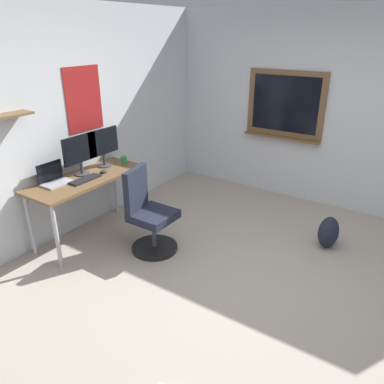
{
  "coord_description": "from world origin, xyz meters",
  "views": [
    {
      "loc": [
        -2.68,
        -1.11,
        2.29
      ],
      "look_at": [
        0.07,
        0.73,
        0.85
      ],
      "focal_mm": 34.93,
      "sensor_mm": 36.0,
      "label": 1
    }
  ],
  "objects_px": {
    "backpack": "(328,232)",
    "keyboard": "(85,179)",
    "desk": "(87,184)",
    "computer_mouse": "(104,171)",
    "monitor_primary": "(80,152)",
    "laptop": "(54,179)",
    "coffee_mug": "(124,159)",
    "office_chair": "(148,216)",
    "monitor_secondary": "(103,145)"
  },
  "relations": [
    {
      "from": "desk",
      "to": "keyboard",
      "type": "xyz_separation_m",
      "value": [
        -0.07,
        -0.07,
        0.09
      ]
    },
    {
      "from": "desk",
      "to": "computer_mouse",
      "type": "xyz_separation_m",
      "value": [
        0.21,
        -0.07,
        0.1
      ]
    },
    {
      "from": "keyboard",
      "to": "coffee_mug",
      "type": "distance_m",
      "value": 0.67
    },
    {
      "from": "computer_mouse",
      "to": "keyboard",
      "type": "bearing_deg",
      "value": 180.0
    },
    {
      "from": "monitor_primary",
      "to": "coffee_mug",
      "type": "bearing_deg",
      "value": -11.06
    },
    {
      "from": "laptop",
      "to": "backpack",
      "type": "height_order",
      "value": "laptop"
    },
    {
      "from": "laptop",
      "to": "coffee_mug",
      "type": "relative_size",
      "value": 3.37
    },
    {
      "from": "computer_mouse",
      "to": "coffee_mug",
      "type": "bearing_deg",
      "value": 7.28
    },
    {
      "from": "keyboard",
      "to": "backpack",
      "type": "bearing_deg",
      "value": -59.36
    },
    {
      "from": "desk",
      "to": "backpack",
      "type": "bearing_deg",
      "value": -61.35
    },
    {
      "from": "monitor_secondary",
      "to": "backpack",
      "type": "relative_size",
      "value": 1.28
    },
    {
      "from": "monitor_primary",
      "to": "backpack",
      "type": "distance_m",
      "value": 2.96
    },
    {
      "from": "keyboard",
      "to": "computer_mouse",
      "type": "relative_size",
      "value": 3.56
    },
    {
      "from": "backpack",
      "to": "computer_mouse",
      "type": "bearing_deg",
      "value": 115.35
    },
    {
      "from": "monitor_primary",
      "to": "monitor_secondary",
      "type": "relative_size",
      "value": 1.0
    },
    {
      "from": "monitor_secondary",
      "to": "laptop",
      "type": "bearing_deg",
      "value": 176.07
    },
    {
      "from": "monitor_primary",
      "to": "keyboard",
      "type": "xyz_separation_m",
      "value": [
        -0.11,
        -0.16,
        -0.26
      ]
    },
    {
      "from": "keyboard",
      "to": "backpack",
      "type": "distance_m",
      "value": 2.8
    },
    {
      "from": "monitor_primary",
      "to": "computer_mouse",
      "type": "xyz_separation_m",
      "value": [
        0.17,
        -0.16,
        -0.25
      ]
    },
    {
      "from": "desk",
      "to": "keyboard",
      "type": "relative_size",
      "value": 3.79
    },
    {
      "from": "desk",
      "to": "backpack",
      "type": "relative_size",
      "value": 3.86
    },
    {
      "from": "desk",
      "to": "laptop",
      "type": "height_order",
      "value": "laptop"
    },
    {
      "from": "monitor_primary",
      "to": "monitor_secondary",
      "type": "height_order",
      "value": "same"
    },
    {
      "from": "keyboard",
      "to": "laptop",
      "type": "bearing_deg",
      "value": 139.6
    },
    {
      "from": "office_chair",
      "to": "backpack",
      "type": "bearing_deg",
      "value": -55.01
    },
    {
      "from": "keyboard",
      "to": "coffee_mug",
      "type": "relative_size",
      "value": 4.02
    },
    {
      "from": "coffee_mug",
      "to": "monitor_primary",
      "type": "bearing_deg",
      "value": 168.94
    },
    {
      "from": "office_chair",
      "to": "keyboard",
      "type": "height_order",
      "value": "office_chair"
    },
    {
      "from": "office_chair",
      "to": "monitor_primary",
      "type": "height_order",
      "value": "monitor_primary"
    },
    {
      "from": "monitor_secondary",
      "to": "coffee_mug",
      "type": "xyz_separation_m",
      "value": [
        0.22,
        -0.11,
        -0.22
      ]
    },
    {
      "from": "office_chair",
      "to": "computer_mouse",
      "type": "xyz_separation_m",
      "value": [
        0.05,
        0.69,
        0.37
      ]
    },
    {
      "from": "office_chair",
      "to": "computer_mouse",
      "type": "bearing_deg",
      "value": 85.94
    },
    {
      "from": "desk",
      "to": "backpack",
      "type": "height_order",
      "value": "desk"
    },
    {
      "from": "monitor_secondary",
      "to": "keyboard",
      "type": "height_order",
      "value": "monitor_secondary"
    },
    {
      "from": "backpack",
      "to": "keyboard",
      "type": "bearing_deg",
      "value": 120.64
    },
    {
      "from": "desk",
      "to": "monitor_primary",
      "type": "relative_size",
      "value": 3.02
    },
    {
      "from": "computer_mouse",
      "to": "coffee_mug",
      "type": "distance_m",
      "value": 0.4
    },
    {
      "from": "coffee_mug",
      "to": "keyboard",
      "type": "bearing_deg",
      "value": -175.74
    },
    {
      "from": "monitor_secondary",
      "to": "coffee_mug",
      "type": "relative_size",
      "value": 5.04
    },
    {
      "from": "laptop",
      "to": "monitor_primary",
      "type": "height_order",
      "value": "monitor_primary"
    },
    {
      "from": "backpack",
      "to": "monitor_secondary",
      "type": "bearing_deg",
      "value": 110.49
    },
    {
      "from": "desk",
      "to": "keyboard",
      "type": "height_order",
      "value": "keyboard"
    },
    {
      "from": "laptop",
      "to": "keyboard",
      "type": "distance_m",
      "value": 0.33
    },
    {
      "from": "office_chair",
      "to": "monitor_secondary",
      "type": "bearing_deg",
      "value": 75.22
    },
    {
      "from": "computer_mouse",
      "to": "backpack",
      "type": "distance_m",
      "value": 2.68
    },
    {
      "from": "monitor_primary",
      "to": "backpack",
      "type": "bearing_deg",
      "value": -62.85
    },
    {
      "from": "coffee_mug",
      "to": "backpack",
      "type": "relative_size",
      "value": 0.25
    },
    {
      "from": "laptop",
      "to": "computer_mouse",
      "type": "height_order",
      "value": "laptop"
    },
    {
      "from": "laptop",
      "to": "desk",
      "type": "bearing_deg",
      "value": -23.67
    },
    {
      "from": "office_chair",
      "to": "monitor_secondary",
      "type": "height_order",
      "value": "monitor_secondary"
    }
  ]
}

